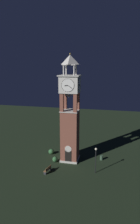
{
  "coord_description": "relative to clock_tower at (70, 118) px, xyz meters",
  "views": [
    {
      "loc": [
        6.92,
        -30.67,
        16.03
      ],
      "look_at": [
        0.0,
        0.0,
        8.45
      ],
      "focal_mm": 31.88,
      "sensor_mm": 36.0,
      "label": 1
    }
  ],
  "objects": [
    {
      "name": "trash_bin",
      "position": [
        5.31,
        1.08,
        -7.06
      ],
      "size": [
        0.52,
        0.52,
        0.8
      ],
      "primitive_type": "cylinder",
      "color": "#38513D",
      "rests_on": "ground"
    },
    {
      "name": "park_bench",
      "position": [
        -2.39,
        -4.83,
        -6.98
      ],
      "size": [
        0.77,
        1.66,
        0.95
      ],
      "color": "brown",
      "rests_on": "ground"
    },
    {
      "name": "shrub_near_entry",
      "position": [
        -0.61,
        4.08,
        -6.98
      ],
      "size": [
        1.16,
        1.16,
        0.96
      ],
      "primitive_type": "ellipsoid",
      "color": "#336638",
      "rests_on": "ground"
    },
    {
      "name": "clock_tower",
      "position": [
        0.0,
        0.0,
        0.0
      ],
      "size": [
        3.32,
        3.32,
        17.68
      ],
      "color": "brown",
      "rests_on": "ground"
    },
    {
      "name": "shrub_behind_bench",
      "position": [
        -3.86,
        1.4,
        -7.0
      ],
      "size": [
        0.98,
        0.98,
        0.91
      ],
      "primitive_type": "ellipsoid",
      "color": "#336638",
      "rests_on": "ground"
    },
    {
      "name": "shrub_left_of_tower",
      "position": [
        -2.28,
        -1.38,
        -6.99
      ],
      "size": [
        0.83,
        0.83,
        0.94
      ],
      "primitive_type": "ellipsoid",
      "color": "#336638",
      "rests_on": "ground"
    },
    {
      "name": "ground",
      "position": [
        0.0,
        0.0,
        -7.46
      ],
      "size": [
        80.0,
        80.0,
        0.0
      ],
      "primitive_type": "plane",
      "color": "black"
    },
    {
      "name": "lamp_post",
      "position": [
        4.69,
        -3.35,
        -4.67
      ],
      "size": [
        0.36,
        0.36,
        4.04
      ],
      "color": "black",
      "rests_on": "ground"
    }
  ]
}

